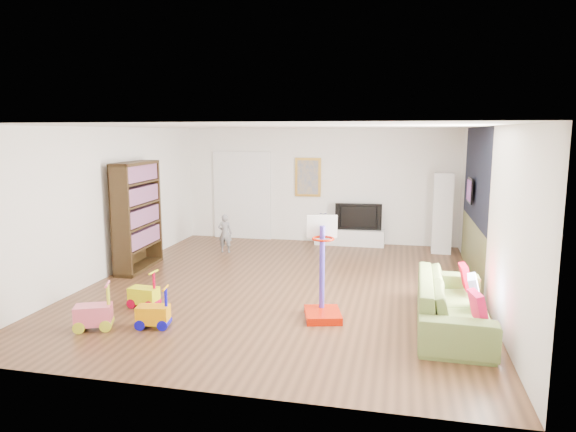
% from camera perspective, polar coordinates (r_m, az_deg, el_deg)
% --- Properties ---
extents(floor, '(6.50, 7.50, 0.00)m').
position_cam_1_polar(floor, '(8.91, -0.57, -7.73)').
color(floor, brown).
rests_on(floor, ground).
extents(ceiling, '(6.50, 7.50, 0.00)m').
position_cam_1_polar(ceiling, '(8.52, -0.59, 9.91)').
color(ceiling, white).
rests_on(ceiling, ground).
extents(wall_back, '(6.50, 0.00, 2.70)m').
position_cam_1_polar(wall_back, '(12.27, 3.42, 3.38)').
color(wall_back, white).
rests_on(wall_back, ground).
extents(wall_front, '(6.50, 0.00, 2.70)m').
position_cam_1_polar(wall_front, '(5.10, -10.25, -5.12)').
color(wall_front, white).
rests_on(wall_front, ground).
extents(wall_left, '(0.00, 7.50, 2.70)m').
position_cam_1_polar(wall_left, '(9.87, -19.29, 1.44)').
color(wall_left, silver).
rests_on(wall_left, ground).
extents(wall_right, '(0.00, 7.50, 2.70)m').
position_cam_1_polar(wall_right, '(8.49, 21.30, 0.14)').
color(wall_right, silver).
rests_on(wall_right, ground).
extents(navy_accent, '(0.01, 3.20, 1.70)m').
position_cam_1_polar(navy_accent, '(9.81, 20.18, 4.29)').
color(navy_accent, black).
rests_on(navy_accent, wall_right).
extents(olive_wainscot, '(0.01, 3.20, 1.00)m').
position_cam_1_polar(olive_wainscot, '(10.01, 19.75, -3.42)').
color(olive_wainscot, brown).
rests_on(olive_wainscot, wall_right).
extents(doorway, '(1.45, 0.06, 2.10)m').
position_cam_1_polar(doorway, '(12.70, -5.12, 2.20)').
color(doorway, white).
rests_on(doorway, ground).
extents(painting_back, '(0.62, 0.06, 0.92)m').
position_cam_1_polar(painting_back, '(12.25, 2.24, 4.32)').
color(painting_back, gold).
rests_on(painting_back, wall_back).
extents(artwork_right, '(0.04, 0.56, 0.46)m').
position_cam_1_polar(artwork_right, '(10.03, 19.57, 2.70)').
color(artwork_right, '#7F3F8C').
rests_on(artwork_right, wall_right).
extents(media_console, '(1.61, 0.41, 0.37)m').
position_cam_1_polar(media_console, '(12.09, 6.85, -2.33)').
color(media_console, silver).
rests_on(media_console, ground).
extents(tall_cabinet, '(0.42, 0.42, 1.75)m').
position_cam_1_polar(tall_cabinet, '(11.62, 16.78, 0.32)').
color(tall_cabinet, silver).
rests_on(tall_cabinet, ground).
extents(bookshelf, '(0.45, 1.43, 2.06)m').
position_cam_1_polar(bookshelf, '(10.20, -16.41, 0.01)').
color(bookshelf, '#31210F').
rests_on(bookshelf, ground).
extents(sofa, '(0.96, 2.34, 0.68)m').
position_cam_1_polar(sofa, '(7.33, 17.85, -9.20)').
color(sofa, olive).
rests_on(sofa, ground).
extents(basketball_hoop, '(0.64, 0.72, 1.46)m').
position_cam_1_polar(basketball_hoop, '(7.20, 3.94, -5.85)').
color(basketball_hoop, '#B81500').
rests_on(basketball_hoop, ground).
extents(ride_on_yellow, '(0.44, 0.29, 0.56)m').
position_cam_1_polar(ride_on_yellow, '(8.08, -15.76, -7.79)').
color(ride_on_yellow, '#E8EE0E').
rests_on(ride_on_yellow, ground).
extents(ride_on_orange, '(0.46, 0.33, 0.57)m').
position_cam_1_polar(ride_on_orange, '(7.23, -14.79, -9.79)').
color(ride_on_orange, orange).
rests_on(ride_on_orange, ground).
extents(ride_on_pink, '(0.55, 0.45, 0.63)m').
position_cam_1_polar(ride_on_pink, '(7.39, -20.87, -9.42)').
color(ride_on_pink, '#EF5C77').
rests_on(ride_on_pink, ground).
extents(child, '(0.32, 0.22, 0.85)m').
position_cam_1_polar(child, '(11.30, -7.01, -1.92)').
color(child, slate).
rests_on(child, ground).
extents(tv, '(1.08, 0.23, 0.62)m').
position_cam_1_polar(tv, '(12.05, 7.82, 0.00)').
color(tv, black).
rests_on(tv, media_console).
extents(vase_plant, '(0.42, 0.39, 0.38)m').
position_cam_1_polar(vase_plant, '(12.10, 3.58, -0.45)').
color(vase_plant, '#0B087F').
rests_on(vase_plant, media_console).
extents(pillow_left, '(0.16, 0.37, 0.36)m').
position_cam_1_polar(pillow_left, '(6.67, 20.36, -9.42)').
color(pillow_left, '#D51147').
rests_on(pillow_left, sofa).
extents(pillow_center, '(0.15, 0.42, 0.41)m').
position_cam_1_polar(pillow_center, '(7.27, 20.02, -7.86)').
color(pillow_center, silver).
rests_on(pillow_center, sofa).
extents(pillow_right, '(0.11, 0.36, 0.36)m').
position_cam_1_polar(pillow_right, '(7.93, 19.11, -6.39)').
color(pillow_right, '#B00019').
rests_on(pillow_right, sofa).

